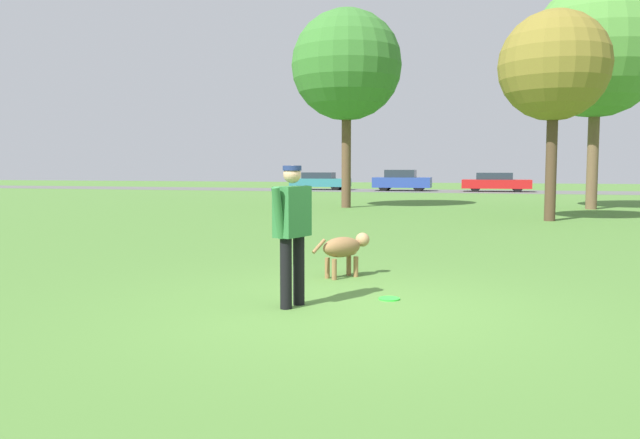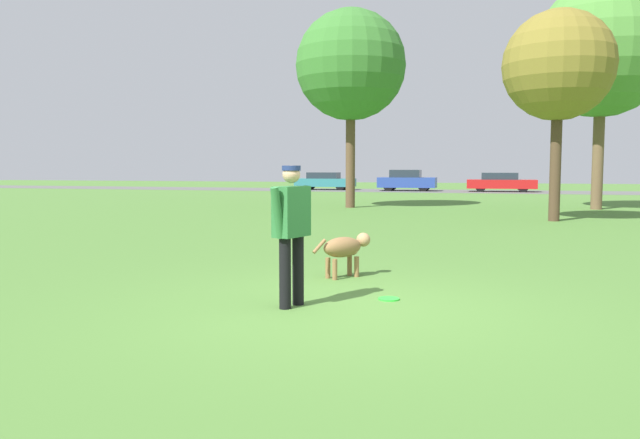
% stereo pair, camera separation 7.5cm
% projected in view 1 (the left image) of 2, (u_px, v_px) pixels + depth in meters
% --- Properties ---
extents(ground_plane, '(120.00, 120.00, 0.00)m').
position_uv_depth(ground_plane, '(348.00, 309.00, 6.85)').
color(ground_plane, '#4C7A33').
extents(far_road_strip, '(120.00, 6.00, 0.01)m').
position_uv_depth(far_road_strip, '(472.00, 191.00, 41.15)').
color(far_road_strip, '#5B5B59').
rests_on(far_road_strip, ground_plane).
extents(person, '(0.34, 0.70, 1.57)m').
position_uv_depth(person, '(292.00, 224.00, 6.88)').
color(person, black).
rests_on(person, ground_plane).
extents(dog, '(0.71, 0.88, 0.61)m').
position_uv_depth(dog, '(345.00, 248.00, 8.80)').
color(dog, olive).
rests_on(dog, ground_plane).
extents(frisbee, '(0.25, 0.25, 0.02)m').
position_uv_depth(frisbee, '(389.00, 299.00, 7.33)').
color(frisbee, '#33D838').
rests_on(frisbee, ground_plane).
extents(tree_far_left, '(4.25, 4.25, 7.64)m').
position_uv_depth(tree_far_left, '(347.00, 66.00, 24.00)').
color(tree_far_left, brown).
rests_on(tree_far_left, ground_plane).
extents(tree_far_right, '(4.93, 4.93, 8.34)m').
position_uv_depth(tree_far_right, '(597.00, 51.00, 22.95)').
color(tree_far_right, brown).
rests_on(tree_far_right, ground_plane).
extents(tree_mid_center, '(3.16, 3.16, 6.06)m').
position_uv_depth(tree_mid_center, '(554.00, 67.00, 17.89)').
color(tree_mid_center, '#4C3826').
rests_on(tree_mid_center, ground_plane).
extents(parked_car_teal, '(4.23, 1.92, 1.24)m').
position_uv_depth(parked_car_teal, '(320.00, 181.00, 44.26)').
color(parked_car_teal, teal).
rests_on(parked_car_teal, ground_plane).
extents(parked_car_blue, '(3.90, 1.90, 1.43)m').
position_uv_depth(parked_car_blue, '(402.00, 181.00, 42.20)').
color(parked_car_blue, '#284293').
rests_on(parked_car_blue, ground_plane).
extents(parked_car_red, '(4.40, 1.77, 1.24)m').
position_uv_depth(parked_car_red, '(496.00, 182.00, 40.64)').
color(parked_car_red, red).
rests_on(parked_car_red, ground_plane).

